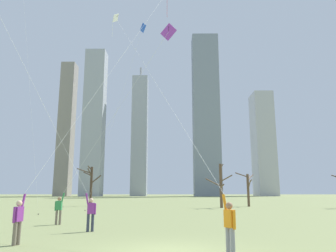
{
  "coord_description": "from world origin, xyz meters",
  "views": [
    {
      "loc": [
        0.17,
        -11.45,
        1.96
      ],
      "look_at": [
        0.0,
        6.0,
        5.45
      ],
      "focal_mm": 34.9,
      "sensor_mm": 36.0,
      "label": 1
    }
  ],
  "objects_px": {
    "kite_flyer_midfield_left_green": "(56,139)",
    "bare_tree_rightmost": "(221,185)",
    "kite_flyer_far_back_white": "(193,159)",
    "bare_tree_center": "(91,183)",
    "kite_flyer_foreground_left_purple": "(79,177)",
    "bare_tree_leftmost": "(248,187)",
    "kite_flyer_midfield_right_red": "(79,126)",
    "distant_kite_high_overhead_blue": "(137,47)"
  },
  "relations": [
    {
      "from": "bare_tree_center",
      "to": "bare_tree_leftmost",
      "type": "xyz_separation_m",
      "value": [
        21.13,
        -1.13,
        -0.58
      ]
    },
    {
      "from": "kite_flyer_far_back_white",
      "to": "kite_flyer_midfield_right_red",
      "type": "xyz_separation_m",
      "value": [
        -5.31,
        2.62,
        1.82
      ]
    },
    {
      "from": "kite_flyer_midfield_right_red",
      "to": "bare_tree_center",
      "type": "height_order",
      "value": "kite_flyer_midfield_right_red"
    },
    {
      "from": "bare_tree_rightmost",
      "to": "bare_tree_leftmost",
      "type": "distance_m",
      "value": 5.49
    },
    {
      "from": "bare_tree_rightmost",
      "to": "distant_kite_high_overhead_blue",
      "type": "bearing_deg",
      "value": -131.27
    },
    {
      "from": "kite_flyer_midfield_right_red",
      "to": "bare_tree_center",
      "type": "relative_size",
      "value": 3.61
    },
    {
      "from": "bare_tree_center",
      "to": "bare_tree_leftmost",
      "type": "distance_m",
      "value": 21.17
    },
    {
      "from": "bare_tree_rightmost",
      "to": "bare_tree_center",
      "type": "bearing_deg",
      "value": 164.36
    },
    {
      "from": "kite_flyer_midfield_left_green",
      "to": "distant_kite_high_overhead_blue",
      "type": "bearing_deg",
      "value": 78.69
    },
    {
      "from": "distant_kite_high_overhead_blue",
      "to": "bare_tree_leftmost",
      "type": "bearing_deg",
      "value": 46.7
    },
    {
      "from": "kite_flyer_midfield_left_green",
      "to": "bare_tree_leftmost",
      "type": "xyz_separation_m",
      "value": [
        16.08,
        27.4,
        -2.15
      ]
    },
    {
      "from": "kite_flyer_far_back_white",
      "to": "bare_tree_center",
      "type": "bearing_deg",
      "value": 110.17
    },
    {
      "from": "bare_tree_center",
      "to": "bare_tree_leftmost",
      "type": "relative_size",
      "value": 1.19
    },
    {
      "from": "kite_flyer_foreground_left_purple",
      "to": "bare_tree_leftmost",
      "type": "bearing_deg",
      "value": 56.27
    },
    {
      "from": "kite_flyer_far_back_white",
      "to": "distant_kite_high_overhead_blue",
      "type": "bearing_deg",
      "value": 103.93
    },
    {
      "from": "kite_flyer_far_back_white",
      "to": "kite_flyer_foreground_left_purple",
      "type": "relative_size",
      "value": 1.3
    },
    {
      "from": "bare_tree_rightmost",
      "to": "bare_tree_leftmost",
      "type": "relative_size",
      "value": 1.17
    },
    {
      "from": "kite_flyer_far_back_white",
      "to": "kite_flyer_midfield_left_green",
      "type": "bearing_deg",
      "value": 151.2
    },
    {
      "from": "kite_flyer_far_back_white",
      "to": "distant_kite_high_overhead_blue",
      "type": "xyz_separation_m",
      "value": [
        -4.18,
        16.86,
        12.56
      ]
    },
    {
      "from": "kite_flyer_midfield_left_green",
      "to": "bare_tree_rightmost",
      "type": "xyz_separation_m",
      "value": [
        11.97,
        23.77,
        -1.88
      ]
    },
    {
      "from": "kite_flyer_midfield_right_red",
      "to": "bare_tree_center",
      "type": "bearing_deg",
      "value": 102.43
    },
    {
      "from": "kite_flyer_midfield_right_red",
      "to": "bare_tree_leftmost",
      "type": "bearing_deg",
      "value": 62.9
    },
    {
      "from": "kite_flyer_foreground_left_purple",
      "to": "distant_kite_high_overhead_blue",
      "type": "distance_m",
      "value": 16.18
    },
    {
      "from": "kite_flyer_midfield_left_green",
      "to": "kite_flyer_midfield_right_red",
      "type": "distance_m",
      "value": 1.91
    },
    {
      "from": "kite_flyer_far_back_white",
      "to": "distant_kite_high_overhead_blue",
      "type": "distance_m",
      "value": 21.43
    },
    {
      "from": "distant_kite_high_overhead_blue",
      "to": "bare_tree_center",
      "type": "bearing_deg",
      "value": 116.45
    },
    {
      "from": "kite_flyer_midfield_left_green",
      "to": "bare_tree_rightmost",
      "type": "relative_size",
      "value": 3.44
    },
    {
      "from": "kite_flyer_far_back_white",
      "to": "kite_flyer_midfield_left_green",
      "type": "height_order",
      "value": "kite_flyer_midfield_left_green"
    },
    {
      "from": "kite_flyer_midfield_right_red",
      "to": "bare_tree_leftmost",
      "type": "relative_size",
      "value": 4.31
    },
    {
      "from": "bare_tree_center",
      "to": "kite_flyer_midfield_left_green",
      "type": "bearing_deg",
      "value": -79.97
    },
    {
      "from": "bare_tree_leftmost",
      "to": "kite_flyer_midfield_left_green",
      "type": "bearing_deg",
      "value": -120.41
    },
    {
      "from": "kite_flyer_midfield_right_red",
      "to": "bare_tree_rightmost",
      "type": "distance_m",
      "value": 27.11
    },
    {
      "from": "kite_flyer_foreground_left_purple",
      "to": "bare_tree_leftmost",
      "type": "relative_size",
      "value": 2.92
    },
    {
      "from": "distant_kite_high_overhead_blue",
      "to": "bare_tree_center",
      "type": "xyz_separation_m",
      "value": [
        -7.67,
        15.42,
        -12.72
      ]
    },
    {
      "from": "kite_flyer_midfield_left_green",
      "to": "bare_tree_center",
      "type": "xyz_separation_m",
      "value": [
        -5.05,
        28.54,
        -1.57
      ]
    },
    {
      "from": "kite_flyer_midfield_right_red",
      "to": "bare_tree_rightmost",
      "type": "xyz_separation_m",
      "value": [
        10.48,
        24.89,
        -2.29
      ]
    },
    {
      "from": "bare_tree_leftmost",
      "to": "bare_tree_rightmost",
      "type": "bearing_deg",
      "value": -138.55
    },
    {
      "from": "bare_tree_rightmost",
      "to": "kite_flyer_foreground_left_purple",
      "type": "bearing_deg",
      "value": -120.27
    },
    {
      "from": "distant_kite_high_overhead_blue",
      "to": "bare_tree_rightmost",
      "type": "distance_m",
      "value": 19.25
    },
    {
      "from": "kite_flyer_midfield_right_red",
      "to": "bare_tree_leftmost",
      "type": "xyz_separation_m",
      "value": [
        14.59,
        28.53,
        -2.56
      ]
    },
    {
      "from": "bare_tree_center",
      "to": "bare_tree_leftmost",
      "type": "height_order",
      "value": "bare_tree_center"
    },
    {
      "from": "distant_kite_high_overhead_blue",
      "to": "kite_flyer_foreground_left_purple",
      "type": "bearing_deg",
      "value": -104.14
    }
  ]
}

